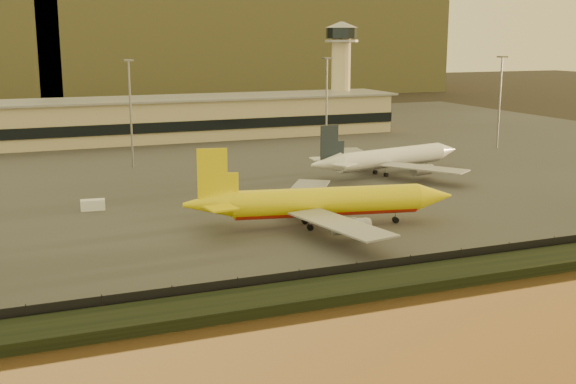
{
  "coord_description": "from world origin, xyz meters",
  "views": [
    {
      "loc": [
        -39.22,
        -91.61,
        30.79
      ],
      "look_at": [
        2.6,
        12.0,
        6.68
      ],
      "focal_mm": 45.0,
      "sensor_mm": 36.0,
      "label": 1
    }
  ],
  "objects": [
    {
      "name": "apron_light_masts",
      "position": [
        15.0,
        75.0,
        15.7
      ],
      "size": [
        152.2,
        12.2,
        25.4
      ],
      "color": "slate",
      "rests_on": "tarmac"
    },
    {
      "name": "dhl_cargo_jet",
      "position": [
        8.93,
        12.83,
        4.24
      ],
      "size": [
        45.09,
        43.54,
        13.52
      ],
      "rotation": [
        0.0,
        0.0,
        -0.19
      ],
      "color": "yellow",
      "rests_on": "tarmac"
    },
    {
      "name": "ground",
      "position": [
        0.0,
        0.0,
        0.0
      ],
      "size": [
        900.0,
        900.0,
        0.0
      ],
      "primitive_type": "plane",
      "color": "black",
      "rests_on": "ground"
    },
    {
      "name": "terminal_building",
      "position": [
        -14.52,
        125.55,
        6.25
      ],
      "size": [
        202.0,
        25.0,
        12.6
      ],
      "color": "#C8B18B",
      "rests_on": "tarmac"
    },
    {
      "name": "distant_hills",
      "position": [
        -20.74,
        340.0,
        31.39
      ],
      "size": [
        470.0,
        160.0,
        70.0
      ],
      "color": "brown",
      "rests_on": "ground"
    },
    {
      "name": "tarmac",
      "position": [
        0.0,
        95.0,
        0.1
      ],
      "size": [
        320.0,
        220.0,
        0.2
      ],
      "primitive_type": "cube",
      "color": "#2D2D2D",
      "rests_on": "ground"
    },
    {
      "name": "gse_vehicle_yellow",
      "position": [
        14.65,
        30.25,
        1.2
      ],
      "size": [
        4.71,
        2.72,
        2.0
      ],
      "primitive_type": "cube",
      "rotation": [
        0.0,
        0.0,
        -0.17
      ],
      "color": "yellow",
      "rests_on": "tarmac"
    },
    {
      "name": "embankment",
      "position": [
        0.0,
        -17.0,
        0.7
      ],
      "size": [
        320.0,
        7.0,
        1.4
      ],
      "primitive_type": "cube",
      "color": "black",
      "rests_on": "ground"
    },
    {
      "name": "control_tower",
      "position": [
        70.0,
        131.0,
        21.66
      ],
      "size": [
        11.2,
        11.2,
        35.5
      ],
      "color": "#C8B18B",
      "rests_on": "tarmac"
    },
    {
      "name": "gse_vehicle_white",
      "position": [
        -24.54,
        38.7,
        1.16
      ],
      "size": [
        4.43,
        2.36,
        1.91
      ],
      "primitive_type": "cube",
      "rotation": [
        0.0,
        0.0,
        -0.11
      ],
      "color": "white",
      "rests_on": "tarmac"
    },
    {
      "name": "perimeter_fence",
      "position": [
        0.0,
        -13.0,
        1.3
      ],
      "size": [
        300.0,
        0.05,
        2.2
      ],
      "primitive_type": "cube",
      "color": "black",
      "rests_on": "tarmac"
    },
    {
      "name": "white_narrowbody_jet",
      "position": [
        42.11,
        49.05,
        3.88
      ],
      "size": [
        42.67,
        40.99,
        12.33
      ],
      "rotation": [
        0.0,
        0.0,
        0.21
      ],
      "color": "white",
      "rests_on": "tarmac"
    }
  ]
}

